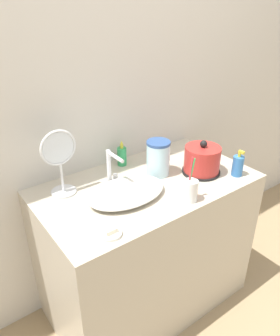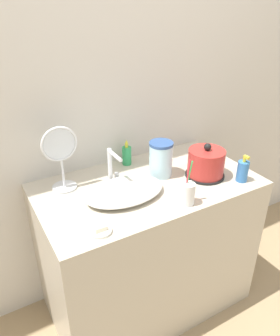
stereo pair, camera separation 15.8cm
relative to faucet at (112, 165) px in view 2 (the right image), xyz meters
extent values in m
cube|color=beige|center=(0.15, 0.24, 0.37)|extent=(6.00, 0.04, 2.60)
cube|color=#B7AD99|center=(0.15, -0.09, -0.52)|extent=(1.11, 0.62, 0.83)
ellipsoid|color=silver|center=(-0.01, -0.14, -0.08)|extent=(0.39, 0.26, 0.05)
cylinder|color=silver|center=(-0.01, 0.02, -0.01)|extent=(0.02, 0.02, 0.18)
cylinder|color=silver|center=(-0.01, -0.05, 0.07)|extent=(0.02, 0.12, 0.02)
cylinder|color=silver|center=(0.03, 0.02, -0.08)|extent=(0.02, 0.02, 0.04)
cylinder|color=black|center=(0.45, -0.17, -0.10)|extent=(0.20, 0.20, 0.01)
cylinder|color=#B22D28|center=(0.45, -0.17, -0.03)|extent=(0.19, 0.19, 0.15)
sphere|color=black|center=(0.45, -0.17, 0.06)|extent=(0.04, 0.04, 0.04)
cylinder|color=silver|center=(0.21, -0.33, -0.05)|extent=(0.06, 0.06, 0.10)
cylinder|color=#E5333F|center=(0.21, -0.32, 0.03)|extent=(0.02, 0.01, 0.17)
cylinder|color=green|center=(0.22, -0.32, 0.02)|extent=(0.03, 0.02, 0.17)
cylinder|color=#3370B7|center=(0.58, -0.31, -0.05)|extent=(0.06, 0.06, 0.11)
cylinder|color=gold|center=(0.58, -0.31, 0.02)|extent=(0.02, 0.02, 0.02)
cube|color=gold|center=(0.58, -0.32, 0.04)|extent=(0.01, 0.03, 0.01)
cylinder|color=#2D9956|center=(0.16, 0.15, -0.05)|extent=(0.05, 0.05, 0.10)
cylinder|color=gold|center=(0.16, 0.15, 0.01)|extent=(0.02, 0.02, 0.02)
cone|color=gold|center=(0.16, 0.15, 0.03)|extent=(0.02, 0.02, 0.02)
cylinder|color=silver|center=(-0.21, -0.32, -0.10)|extent=(0.09, 0.09, 0.01)
cube|color=#EFE5C6|center=(-0.21, -0.32, -0.08)|extent=(0.05, 0.04, 0.02)
cylinder|color=silver|center=(-0.23, 0.07, -0.10)|extent=(0.12, 0.12, 0.01)
cylinder|color=silver|center=(-0.23, 0.07, -0.02)|extent=(0.01, 0.01, 0.14)
torus|color=silver|center=(-0.23, 0.07, 0.13)|extent=(0.17, 0.01, 0.17)
cylinder|color=silver|center=(-0.23, 0.07, 0.13)|extent=(0.15, 0.00, 0.15)
cylinder|color=#B2DBEA|center=(0.25, -0.05, -0.02)|extent=(0.12, 0.12, 0.17)
cylinder|color=#2D4C84|center=(0.25, -0.05, 0.08)|extent=(0.12, 0.12, 0.01)
camera|label=1|loc=(-0.72, -1.21, 0.74)|focal=35.00mm
camera|label=2|loc=(-0.59, -1.30, 0.74)|focal=35.00mm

